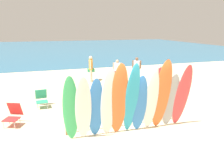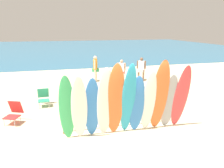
# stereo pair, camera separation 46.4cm
# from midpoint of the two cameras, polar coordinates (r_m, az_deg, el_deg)

# --- Properties ---
(ground) EXTENTS (60.00, 60.00, 0.00)m
(ground) POSITION_cam_midpoint_polar(r_m,az_deg,el_deg) (21.27, -10.71, 4.97)
(ground) COLOR beige
(ocean_water) EXTENTS (60.00, 40.00, 0.02)m
(ocean_water) POSITION_cam_midpoint_polar(r_m,az_deg,el_deg) (38.79, -13.87, 9.13)
(ocean_water) COLOR teal
(ocean_water) RESTS_ON ground
(surfboard_rack) EXTENTS (4.23, 0.07, 0.62)m
(surfboard_rack) POSITION_cam_midpoint_polar(r_m,az_deg,el_deg) (7.83, 1.55, -7.77)
(surfboard_rack) COLOR brown
(surfboard_rack) RESTS_ON ground
(surfboard_green_0) EXTENTS (0.51, 0.53, 2.19)m
(surfboard_green_0) POSITION_cam_midpoint_polar(r_m,az_deg,el_deg) (6.79, -12.74, -6.53)
(surfboard_green_0) COLOR #38B266
(surfboard_green_0) RESTS_ON ground
(surfboard_white_1) EXTENTS (0.55, 0.71, 2.18)m
(surfboard_white_1) POSITION_cam_midpoint_polar(r_m,az_deg,el_deg) (6.73, -9.52, -6.57)
(surfboard_white_1) COLOR white
(surfboard_white_1) RESTS_ON ground
(surfboard_blue_2) EXTENTS (0.51, 0.47, 2.05)m
(surfboard_blue_2) POSITION_cam_midpoint_polar(r_m,az_deg,el_deg) (6.94, -6.21, -6.36)
(surfboard_blue_2) COLOR #337AD1
(surfboard_blue_2) RESTS_ON ground
(surfboard_white_3) EXTENTS (0.54, 0.55, 2.38)m
(surfboard_white_3) POSITION_cam_midpoint_polar(r_m,az_deg,el_deg) (6.90, -2.82, -4.95)
(surfboard_white_3) COLOR white
(surfboard_white_3) RESTS_ON ground
(surfboard_orange_4) EXTENTS (0.60, 0.65, 2.49)m
(surfboard_orange_4) POSITION_cam_midpoint_polar(r_m,az_deg,el_deg) (6.94, -0.09, -4.31)
(surfboard_orange_4) COLOR orange
(surfboard_orange_4) RESTS_ON ground
(surfboard_teal_5) EXTENTS (0.48, 0.73, 2.49)m
(surfboard_teal_5) POSITION_cam_midpoint_polar(r_m,az_deg,el_deg) (7.06, 3.25, -4.03)
(surfboard_teal_5) COLOR #289EC6
(surfboard_teal_5) RESTS_ON ground
(surfboard_blue_6) EXTENTS (0.56, 0.53, 2.05)m
(surfboard_blue_6) POSITION_cam_midpoint_polar(r_m,az_deg,el_deg) (7.31, 5.43, -5.23)
(surfboard_blue_6) COLOR #337AD1
(surfboard_blue_6) RESTS_ON ground
(surfboard_white_7) EXTENTS (0.51, 0.59, 2.22)m
(surfboard_white_7) POSITION_cam_midpoint_polar(r_m,az_deg,el_deg) (7.41, 8.45, -4.37)
(surfboard_white_7) COLOR white
(surfboard_white_7) RESTS_ON ground
(surfboard_orange_8) EXTENTS (0.64, 0.74, 2.56)m
(surfboard_orange_8) POSITION_cam_midpoint_polar(r_m,az_deg,el_deg) (7.48, 11.18, -2.94)
(surfboard_orange_8) COLOR orange
(surfboard_orange_8) RESTS_ON ground
(surfboard_grey_9) EXTENTS (0.59, 0.60, 2.03)m
(surfboard_grey_9) POSITION_cam_midpoint_polar(r_m,az_deg,el_deg) (7.83, 13.47, -4.28)
(surfboard_grey_9) COLOR #999EA3
(surfboard_grey_9) RESTS_ON ground
(surfboard_red_10) EXTENTS (0.54, 0.68, 2.35)m
(surfboard_red_10) POSITION_cam_midpoint_polar(r_m,az_deg,el_deg) (7.92, 16.29, -3.06)
(surfboard_red_10) COLOR #D13D42
(surfboard_red_10) RESTS_ON ground
(beachgoer_midbeach) EXTENTS (0.44, 0.62, 1.70)m
(beachgoer_midbeach) POSITION_cam_midpoint_polar(r_m,az_deg,el_deg) (14.33, -6.48, 4.45)
(beachgoer_midbeach) COLOR beige
(beachgoer_midbeach) RESTS_ON ground
(beachgoer_strolling) EXTENTS (0.56, 0.26, 1.50)m
(beachgoer_strolling) POSITION_cam_midpoint_polar(r_m,az_deg,el_deg) (12.46, 11.71, 2.16)
(beachgoer_strolling) COLOR beige
(beachgoer_strolling) RESTS_ON ground
(beachgoer_photographing) EXTENTS (0.51, 0.34, 1.48)m
(beachgoer_photographing) POSITION_cam_midpoint_polar(r_m,az_deg,el_deg) (14.14, 0.42, 3.89)
(beachgoer_photographing) COLOR tan
(beachgoer_photographing) RESTS_ON ground
(beachgoer_near_rack) EXTENTS (0.53, 0.37, 1.58)m
(beachgoer_near_rack) POSITION_cam_midpoint_polar(r_m,az_deg,el_deg) (14.60, 5.56, 4.39)
(beachgoer_near_rack) COLOR brown
(beachgoer_near_rack) RESTS_ON ground
(beach_chair_red) EXTENTS (0.71, 0.79, 0.83)m
(beach_chair_red) POSITION_cam_midpoint_polar(r_m,az_deg,el_deg) (8.90, -25.84, -7.06)
(beach_chair_red) COLOR #B7B7BC
(beach_chair_red) RESTS_ON ground
(beach_chair_blue) EXTENTS (0.55, 0.76, 0.80)m
(beach_chair_blue) POSITION_cam_midpoint_polar(r_m,az_deg,el_deg) (10.37, -19.24, -3.44)
(beach_chair_blue) COLOR #B7B7BC
(beach_chair_blue) RESTS_ON ground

